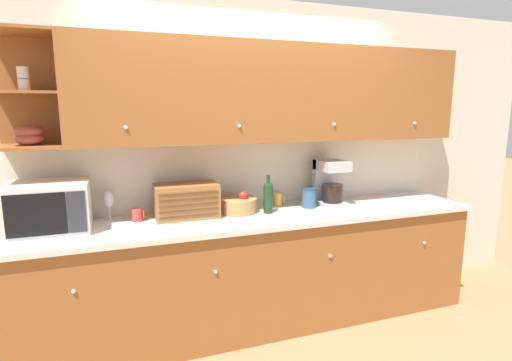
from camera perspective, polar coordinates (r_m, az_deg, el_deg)
ground_plane at (r=3.76m, az=-1.21°, el=-17.13°), size 24.00×24.00×0.00m
wall_back at (r=3.40m, az=-1.46°, el=2.96°), size 5.96×0.06×2.60m
counter_unit at (r=3.29m, az=0.59°, el=-12.51°), size 3.58×0.68×0.91m
backsplash_panel at (r=3.38m, az=-1.26°, el=1.10°), size 3.56×0.01×0.56m
upper_cabinets at (r=3.23m, az=2.68°, el=12.28°), size 3.56×0.40×0.75m
microwave at (r=3.00m, az=-27.34°, el=-3.40°), size 0.50×0.40×0.34m
wine_glass at (r=3.14m, az=-20.27°, el=-2.57°), size 0.07×0.07×0.23m
mug at (r=3.07m, az=-16.55°, el=-4.72°), size 0.09×0.08×0.09m
bread_box at (r=3.07m, az=-9.90°, el=-2.86°), size 0.47×0.26×0.26m
fruit_basket at (r=3.18m, az=-2.55°, el=-3.51°), size 0.30×0.30×0.18m
wine_bottle at (r=3.15m, az=1.74°, el=-2.22°), size 0.07×0.07×0.31m
mug_blue_second at (r=3.41m, az=3.21°, el=-2.69°), size 0.09×0.08×0.11m
storage_canister at (r=3.36m, az=7.58°, el=-2.43°), size 0.13×0.13×0.17m
coffee_maker at (r=3.48m, az=10.51°, el=-0.18°), size 0.22×0.27×0.38m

